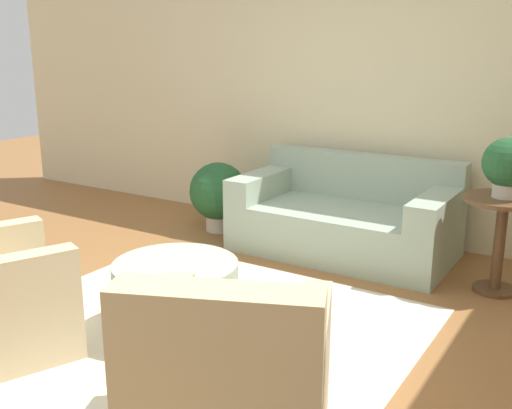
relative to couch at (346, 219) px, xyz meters
name	(u,v)px	position (x,y,z in m)	size (l,w,h in m)	color
ground_plane	(189,336)	(-0.17, -2.00, -0.30)	(16.00, 16.00, 0.00)	#996638
wall_back	(361,86)	(-0.17, 0.61, 1.10)	(9.10, 0.12, 2.80)	beige
rug	(189,335)	(-0.17, -2.00, -0.29)	(2.63, 2.50, 0.01)	beige
couch	(346,219)	(0.00, 0.00, 0.00)	(1.84, 1.00, 0.82)	#9EB29E
armchair_right	(230,386)	(0.70, -2.79, 0.05)	(1.05, 1.04, 0.89)	#C6B289
ottoman_table	(176,287)	(-0.28, -1.97, -0.01)	(0.79, 0.79, 0.45)	#9EB29E
side_table	(501,228)	(1.31, -0.24, 0.19)	(0.57, 0.57, 0.72)	brown
potted_plant_on_side_table	(508,164)	(1.31, -0.24, 0.66)	(0.36, 0.36, 0.43)	beige
potted_plant_floor	(218,193)	(-1.30, -0.10, 0.08)	(0.56, 0.56, 0.67)	beige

